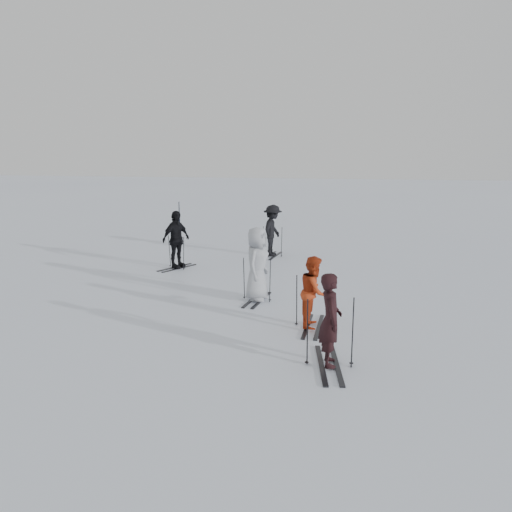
% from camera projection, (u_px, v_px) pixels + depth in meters
% --- Properties ---
extents(ground, '(120.00, 120.00, 0.00)m').
position_uv_depth(ground, '(249.00, 300.00, 13.28)').
color(ground, silver).
rests_on(ground, ground).
extents(skier_near_dark, '(0.51, 0.69, 1.73)m').
position_uv_depth(skier_near_dark, '(330.00, 321.00, 9.07)').
color(skier_near_dark, black).
rests_on(skier_near_dark, ground).
extents(skier_red, '(0.63, 0.79, 1.61)m').
position_uv_depth(skier_red, '(314.00, 293.00, 11.10)').
color(skier_red, '#B03413').
rests_on(skier_red, ground).
extents(skier_grey, '(0.73, 1.02, 1.94)m').
position_uv_depth(skier_grey, '(257.00, 265.00, 13.09)').
color(skier_grey, '#A2A5AB').
rests_on(skier_grey, ground).
extents(skier_uphill_left, '(0.94, 1.22, 1.93)m').
position_uv_depth(skier_uphill_left, '(176.00, 240.00, 16.73)').
color(skier_uphill_left, black).
rests_on(skier_uphill_left, ground).
extents(skier_uphill_far, '(0.87, 1.32, 1.91)m').
position_uv_depth(skier_uphill_far, '(273.00, 231.00, 18.69)').
color(skier_uphill_far, black).
rests_on(skier_uphill_far, ground).
extents(skis_near_dark, '(1.97, 1.25, 1.34)m').
position_uv_depth(skis_near_dark, '(330.00, 331.00, 9.11)').
color(skis_near_dark, black).
rests_on(skis_near_dark, ground).
extents(skis_red, '(1.73, 0.95, 1.25)m').
position_uv_depth(skis_red, '(314.00, 301.00, 11.13)').
color(skis_red, black).
rests_on(skis_red, ground).
extents(skis_grey, '(1.72, 1.05, 1.18)m').
position_uv_depth(skis_grey, '(257.00, 279.00, 13.17)').
color(skis_grey, black).
rests_on(skis_grey, ground).
extents(skis_uphill_left, '(1.77, 1.46, 1.14)m').
position_uv_depth(skis_uphill_left, '(176.00, 252.00, 16.81)').
color(skis_uphill_left, black).
rests_on(skis_uphill_left, ground).
extents(skis_uphill_far, '(1.69, 1.05, 1.16)m').
position_uv_depth(skis_uphill_far, '(273.00, 241.00, 18.77)').
color(skis_uphill_far, black).
rests_on(skis_uphill_far, ground).
extents(piste_marker, '(0.05, 0.05, 1.71)m').
position_uv_depth(piste_marker, '(180.00, 221.00, 22.03)').
color(piste_marker, black).
rests_on(piste_marker, ground).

